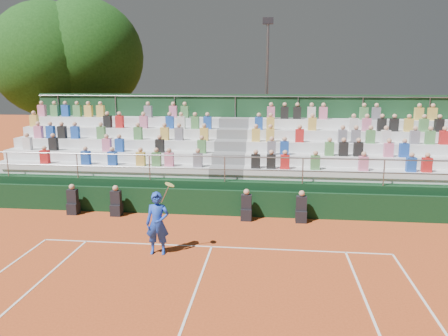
# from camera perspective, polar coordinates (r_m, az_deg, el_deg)

# --- Properties ---
(ground) EXTENTS (90.00, 90.00, 0.00)m
(ground) POSITION_cam_1_polar(r_m,az_deg,el_deg) (13.91, -1.62, -10.25)
(ground) COLOR #BF4D1F
(ground) RESTS_ON ground
(courtside_wall) EXTENTS (20.00, 0.15, 1.00)m
(courtside_wall) POSITION_cam_1_polar(r_m,az_deg,el_deg) (16.74, -0.11, -4.57)
(courtside_wall) COLOR black
(courtside_wall) RESTS_ON ground
(line_officials) EXTENTS (9.13, 0.40, 1.19)m
(line_officials) POSITION_cam_1_polar(r_m,az_deg,el_deg) (16.56, -5.51, -4.90)
(line_officials) COLOR black
(line_officials) RESTS_ON ground
(grandstand) EXTENTS (20.00, 5.20, 4.40)m
(grandstand) POSITION_cam_1_polar(r_m,az_deg,el_deg) (19.72, 0.99, -0.29)
(grandstand) COLOR black
(grandstand) RESTS_ON ground
(tennis_player) EXTENTS (0.89, 0.50, 2.22)m
(tennis_player) POSITION_cam_1_polar(r_m,az_deg,el_deg) (13.22, -8.67, -7.15)
(tennis_player) COLOR blue
(tennis_player) RESTS_ON ground
(tree_west) EXTENTS (6.54, 6.54, 9.46)m
(tree_west) POSITION_cam_1_polar(r_m,az_deg,el_deg) (27.91, -21.90, 12.96)
(tree_west) COLOR #3B2915
(tree_west) RESTS_ON ground
(tree_east) EXTENTS (6.69, 6.69, 9.74)m
(tree_east) POSITION_cam_1_polar(r_m,az_deg,el_deg) (27.91, -17.55, 13.67)
(tree_east) COLOR #3B2915
(tree_east) RESTS_ON ground
(floodlight_mast) EXTENTS (0.60, 0.25, 8.45)m
(floodlight_mast) POSITION_cam_1_polar(r_m,az_deg,el_deg) (25.53, 5.62, 11.06)
(floodlight_mast) COLOR gray
(floodlight_mast) RESTS_ON ground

